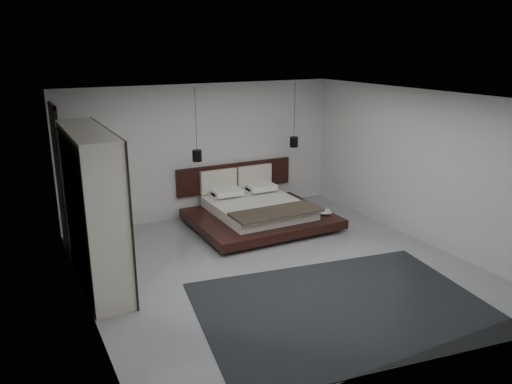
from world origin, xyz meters
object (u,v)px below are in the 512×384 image
lattice_screen (60,178)px  wardrobe (93,208)px  pendant_left (197,155)px  pendant_right (294,142)px  bed (257,211)px  rug (343,307)px

lattice_screen → wardrobe: 1.70m
pendant_left → pendant_right: size_ratio=1.06×
bed → pendant_left: (-1.11, 0.42, 1.19)m
pendant_left → pendant_right: bearing=0.0°
rug → lattice_screen: bearing=126.9°
lattice_screen → pendant_right: 4.77m
lattice_screen → pendant_left: (2.53, -0.12, 0.17)m
pendant_left → rug: size_ratio=0.36×
pendant_left → pendant_right: (2.23, 0.00, 0.08)m
wardrobe → rug: bearing=-40.7°
pendant_left → rug: (0.58, -4.03, -1.47)m
pendant_right → rug: pendant_right is taller
lattice_screen → bed: bearing=-8.4°
bed → rug: (-0.53, -3.61, -0.27)m
lattice_screen → rug: (3.12, -4.15, -1.29)m
bed → pendant_left: size_ratio=1.88×
pendant_left → wardrobe: bearing=-145.6°
lattice_screen → pendant_left: 2.54m
pendant_right → rug: bearing=-112.2°
pendant_left → rug: bearing=-81.8°
bed → wardrobe: 3.70m
pendant_left → bed: bearing=-20.7°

